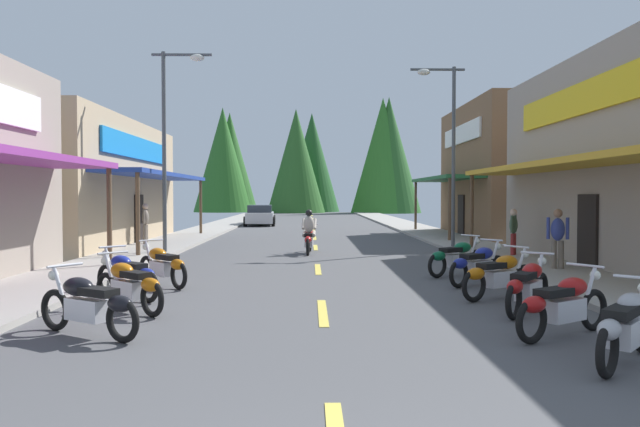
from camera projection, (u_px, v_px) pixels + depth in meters
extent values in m
cube|color=#4C4C4F|center=(314.00, 238.00, 29.95)|extent=(9.70, 84.44, 0.10)
cube|color=#9E9991|center=(192.00, 236.00, 29.84)|extent=(2.59, 84.44, 0.12)
cube|color=#9E9991|center=(436.00, 235.00, 30.05)|extent=(2.59, 84.44, 0.12)
cube|color=#E0C64C|center=(323.00, 312.00, 10.56)|extent=(0.16, 2.40, 0.01)
cube|color=#E0C64C|center=(318.00, 269.00, 16.71)|extent=(0.16, 2.40, 0.01)
cube|color=#E0C64C|center=(316.00, 248.00, 23.61)|extent=(0.16, 2.40, 0.01)
cube|color=#E0C64C|center=(315.00, 238.00, 28.76)|extent=(0.16, 2.40, 0.01)
cube|color=#E0C64C|center=(314.00, 231.00, 34.53)|extent=(0.16, 2.40, 0.01)
cube|color=#E0C64C|center=(313.00, 226.00, 40.72)|extent=(0.16, 2.40, 0.01)
cube|color=#E0C64C|center=(313.00, 221.00, 47.13)|extent=(0.16, 2.40, 0.01)
cube|color=#E0C64C|center=(312.00, 218.00, 53.35)|extent=(0.16, 2.40, 0.01)
cube|color=#E0C64C|center=(312.00, 216.00, 60.17)|extent=(0.16, 2.40, 0.01)
cube|color=#8C338C|center=(3.00, 155.00, 12.26)|extent=(1.80, 9.19, 0.16)
cylinder|color=brown|center=(109.00, 219.00, 16.70)|extent=(0.14, 0.14, 2.82)
cube|color=tan|center=(45.00, 183.00, 24.95)|extent=(7.75, 12.93, 5.17)
cube|color=navy|center=(159.00, 176.00, 25.02)|extent=(1.80, 11.63, 0.16)
cylinder|color=brown|center=(138.00, 216.00, 19.46)|extent=(0.14, 0.14, 2.82)
cylinder|color=brown|center=(201.00, 208.00, 30.69)|extent=(0.14, 0.14, 2.82)
cube|color=#197FCC|center=(139.00, 148.00, 24.97)|extent=(0.10, 9.05, 0.90)
cube|color=black|center=(139.00, 220.00, 25.06)|extent=(0.08, 1.10, 2.10)
cube|color=gold|center=(557.00, 165.00, 16.31)|extent=(1.80, 12.41, 0.16)
cylinder|color=brown|center=(472.00, 213.00, 22.35)|extent=(0.14, 0.14, 2.82)
cube|color=yellow|center=(589.00, 96.00, 16.27)|extent=(0.10, 9.65, 0.90)
cube|color=black|center=(587.00, 233.00, 16.38)|extent=(0.08, 1.10, 2.10)
cube|color=brown|center=(527.00, 171.00, 30.07)|extent=(6.52, 9.67, 6.58)
cube|color=#236033|center=(444.00, 179.00, 30.01)|extent=(1.80, 8.70, 0.16)
cylinder|color=brown|center=(450.00, 211.00, 25.89)|extent=(0.14, 0.14, 2.82)
cylinder|color=brown|center=(416.00, 207.00, 34.19)|extent=(0.14, 0.14, 2.82)
cube|color=white|center=(461.00, 134.00, 29.95)|extent=(0.10, 6.77, 0.90)
cube|color=black|center=(461.00, 216.00, 30.08)|extent=(0.08, 1.10, 2.10)
cylinder|color=#474C51|center=(164.00, 154.00, 20.58)|extent=(0.14, 0.14, 7.00)
cylinder|color=#474C51|center=(182.00, 55.00, 20.49)|extent=(2.06, 0.10, 0.10)
ellipsoid|color=silver|center=(197.00, 58.00, 20.50)|extent=(0.50, 0.30, 0.24)
cylinder|color=#474C51|center=(454.00, 159.00, 22.73)|extent=(0.14, 0.14, 6.94)
cylinder|color=#474C51|center=(438.00, 69.00, 22.62)|extent=(2.06, 0.10, 0.10)
ellipsoid|color=silver|center=(424.00, 72.00, 22.61)|extent=(0.50, 0.30, 0.24)
torus|color=black|center=(608.00, 351.00, 6.75)|extent=(0.51, 0.54, 0.64)
cube|color=silver|center=(627.00, 332.00, 7.30)|extent=(0.68, 0.70, 0.32)
ellipsoid|color=#99999E|center=(632.00, 304.00, 7.44)|extent=(0.62, 0.63, 0.28)
cube|color=black|center=(621.00, 312.00, 7.11)|extent=(0.61, 0.63, 0.12)
ellipsoid|color=#99999E|center=(609.00, 330.00, 6.78)|extent=(0.48, 0.49, 0.24)
cylinder|color=silver|center=(639.00, 278.00, 7.66)|extent=(0.47, 0.44, 0.04)
torus|color=black|center=(594.00, 310.00, 9.14)|extent=(0.59, 0.43, 0.64)
torus|color=black|center=(532.00, 321.00, 8.31)|extent=(0.59, 0.43, 0.64)
cube|color=silver|center=(564.00, 310.00, 8.73)|extent=(0.74, 0.61, 0.32)
ellipsoid|color=#A51414|center=(573.00, 287.00, 8.83)|extent=(0.64, 0.57, 0.28)
cube|color=black|center=(554.00, 292.00, 8.58)|extent=(0.66, 0.56, 0.12)
ellipsoid|color=#A51414|center=(534.00, 305.00, 8.33)|extent=(0.50, 0.44, 0.24)
cylinder|color=silver|center=(589.00, 289.00, 9.06)|extent=(0.34, 0.25, 0.71)
cylinder|color=silver|center=(585.00, 265.00, 8.98)|extent=(0.36, 0.53, 0.04)
sphere|color=white|center=(595.00, 275.00, 9.14)|extent=(0.16, 0.16, 0.16)
torus|color=black|center=(541.00, 289.00, 11.13)|extent=(0.47, 0.57, 0.64)
torus|color=black|center=(514.00, 301.00, 9.93)|extent=(0.47, 0.57, 0.64)
cube|color=silver|center=(528.00, 290.00, 10.52)|extent=(0.65, 0.72, 0.32)
ellipsoid|color=#A51414|center=(532.00, 271.00, 10.67)|extent=(0.60, 0.64, 0.28)
cube|color=black|center=(524.00, 276.00, 10.31)|extent=(0.59, 0.65, 0.12)
ellipsoid|color=#A51414|center=(515.00, 287.00, 9.96)|extent=(0.46, 0.49, 0.24)
cylinder|color=silver|center=(539.00, 273.00, 11.01)|extent=(0.28, 0.33, 0.71)
cylinder|color=silver|center=(537.00, 253.00, 10.90)|extent=(0.50, 0.40, 0.04)
sphere|color=white|center=(542.00, 261.00, 11.13)|extent=(0.16, 0.16, 0.16)
torus|color=black|center=(524.00, 280.00, 12.40)|extent=(0.59, 0.43, 0.64)
torus|color=black|center=(474.00, 286.00, 11.57)|extent=(0.59, 0.43, 0.64)
cube|color=silver|center=(500.00, 279.00, 11.98)|extent=(0.74, 0.61, 0.32)
ellipsoid|color=#BF660C|center=(507.00, 262.00, 12.08)|extent=(0.64, 0.57, 0.28)
cube|color=black|center=(492.00, 266.00, 11.84)|extent=(0.66, 0.56, 0.12)
ellipsoid|color=#BF660C|center=(476.00, 274.00, 11.59)|extent=(0.50, 0.44, 0.24)
cylinder|color=silver|center=(520.00, 264.00, 12.32)|extent=(0.35, 0.25, 0.71)
cylinder|color=silver|center=(516.00, 247.00, 12.24)|extent=(0.36, 0.53, 0.04)
sphere|color=white|center=(525.00, 254.00, 12.40)|extent=(0.16, 0.16, 0.16)
torus|color=black|center=(497.00, 269.00, 14.29)|extent=(0.56, 0.48, 0.64)
torus|color=black|center=(459.00, 274.00, 13.32)|extent=(0.56, 0.48, 0.64)
cube|color=silver|center=(479.00, 268.00, 13.81)|extent=(0.72, 0.66, 0.32)
ellipsoid|color=navy|center=(484.00, 253.00, 13.92)|extent=(0.64, 0.60, 0.28)
cube|color=black|center=(472.00, 256.00, 13.64)|extent=(0.64, 0.60, 0.12)
ellipsoid|color=navy|center=(460.00, 263.00, 13.35)|extent=(0.49, 0.46, 0.24)
cylinder|color=silver|center=(494.00, 255.00, 14.20)|extent=(0.33, 0.28, 0.71)
cylinder|color=silver|center=(491.00, 240.00, 14.11)|extent=(0.41, 0.49, 0.04)
sphere|color=white|center=(498.00, 246.00, 14.30)|extent=(0.16, 0.16, 0.16)
torus|color=black|center=(476.00, 261.00, 15.84)|extent=(0.58, 0.45, 0.64)
torus|color=black|center=(437.00, 265.00, 14.95)|extent=(0.58, 0.45, 0.64)
cube|color=silver|center=(457.00, 260.00, 15.39)|extent=(0.73, 0.63, 0.32)
ellipsoid|color=#0C5933|center=(463.00, 247.00, 15.50)|extent=(0.64, 0.58, 0.28)
cube|color=black|center=(451.00, 250.00, 15.24)|extent=(0.65, 0.58, 0.12)
ellipsoid|color=#0C5933|center=(439.00, 256.00, 14.97)|extent=(0.50, 0.45, 0.24)
cylinder|color=silver|center=(473.00, 249.00, 15.75)|extent=(0.34, 0.26, 0.71)
cylinder|color=silver|center=(470.00, 235.00, 15.67)|extent=(0.38, 0.51, 0.04)
sphere|color=white|center=(477.00, 241.00, 15.84)|extent=(0.16, 0.16, 0.16)
torus|color=black|center=(55.00, 310.00, 9.14)|extent=(0.60, 0.42, 0.64)
torus|color=black|center=(122.00, 320.00, 8.37)|extent=(0.60, 0.42, 0.64)
cube|color=silver|center=(87.00, 310.00, 8.75)|extent=(0.74, 0.61, 0.32)
ellipsoid|color=black|center=(78.00, 287.00, 8.85)|extent=(0.64, 0.57, 0.28)
cube|color=black|center=(98.00, 292.00, 8.62)|extent=(0.66, 0.56, 0.12)
ellipsoid|color=black|center=(120.00, 304.00, 8.39)|extent=(0.50, 0.44, 0.24)
cylinder|color=silver|center=(60.00, 289.00, 9.06)|extent=(0.35, 0.25, 0.71)
cylinder|color=silver|center=(65.00, 265.00, 8.99)|extent=(0.35, 0.53, 0.04)
sphere|color=white|center=(54.00, 275.00, 9.14)|extent=(0.16, 0.16, 0.16)
torus|color=black|center=(106.00, 289.00, 11.13)|extent=(0.54, 0.50, 0.64)
torus|color=black|center=(152.00, 299.00, 10.14)|extent=(0.54, 0.50, 0.64)
cube|color=silver|center=(128.00, 289.00, 10.63)|extent=(0.71, 0.68, 0.32)
ellipsoid|color=#BF660C|center=(122.00, 270.00, 10.75)|extent=(0.63, 0.61, 0.28)
cube|color=black|center=(136.00, 275.00, 10.46)|extent=(0.63, 0.61, 0.12)
ellipsoid|color=#BF660C|center=(150.00, 285.00, 10.17)|extent=(0.49, 0.47, 0.24)
cylinder|color=silver|center=(110.00, 272.00, 11.03)|extent=(0.32, 0.29, 0.71)
cylinder|color=silver|center=(113.00, 253.00, 10.94)|extent=(0.43, 0.47, 0.04)
sphere|color=white|center=(105.00, 261.00, 11.13)|extent=(0.16, 0.16, 0.16)
torus|color=black|center=(106.00, 279.00, 12.45)|extent=(0.55, 0.50, 0.64)
torus|color=black|center=(148.00, 286.00, 11.48)|extent=(0.55, 0.50, 0.64)
cube|color=silver|center=(126.00, 279.00, 11.97)|extent=(0.71, 0.67, 0.32)
ellipsoid|color=navy|center=(121.00, 262.00, 12.08)|extent=(0.63, 0.61, 0.28)
cube|color=black|center=(133.00, 266.00, 11.80)|extent=(0.64, 0.61, 0.12)
ellipsoid|color=navy|center=(146.00, 274.00, 11.51)|extent=(0.49, 0.47, 0.24)
cylinder|color=silver|center=(110.00, 264.00, 12.36)|extent=(0.32, 0.29, 0.71)
cylinder|color=silver|center=(113.00, 247.00, 12.27)|extent=(0.42, 0.48, 0.04)
sphere|color=white|center=(105.00, 254.00, 12.45)|extent=(0.16, 0.16, 0.16)
torus|color=black|center=(147.00, 269.00, 14.20)|extent=(0.50, 0.54, 0.64)
torus|color=black|center=(179.00, 275.00, 13.10)|extent=(0.50, 0.54, 0.64)
cube|color=silver|center=(162.00, 268.00, 13.65)|extent=(0.68, 0.71, 0.32)
ellipsoid|color=#BF660C|center=(158.00, 254.00, 13.79)|extent=(0.61, 0.63, 0.28)
cube|color=black|center=(167.00, 257.00, 13.46)|extent=(0.61, 0.63, 0.12)
ellipsoid|color=#BF660C|center=(177.00, 265.00, 13.13)|extent=(0.47, 0.49, 0.24)
cylinder|color=silver|center=(149.00, 256.00, 14.09)|extent=(0.29, 0.32, 0.71)
cylinder|color=silver|center=(151.00, 240.00, 14.00)|extent=(0.47, 0.43, 0.04)
sphere|color=white|center=(146.00, 247.00, 14.20)|extent=(0.16, 0.16, 0.16)
torus|color=black|center=(310.00, 243.00, 21.97)|extent=(0.13, 0.64, 0.64)
torus|color=black|center=(308.00, 246.00, 20.47)|extent=(0.13, 0.64, 0.64)
cube|color=silver|center=(309.00, 242.00, 21.21)|extent=(0.31, 0.71, 0.32)
ellipsoid|color=#A51414|center=(309.00, 233.00, 21.40)|extent=(0.35, 0.57, 0.28)
cube|color=black|center=(309.00, 235.00, 20.96)|extent=(0.31, 0.61, 0.12)
ellipsoid|color=#A51414|center=(308.00, 240.00, 20.51)|extent=(0.26, 0.45, 0.24)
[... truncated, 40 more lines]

